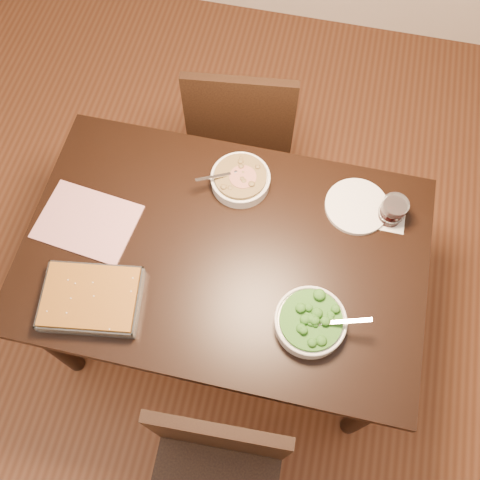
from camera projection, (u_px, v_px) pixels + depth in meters
The scene contains 12 objects.
ground at pixel (228, 315), 2.53m from camera, with size 4.00×4.00×0.00m, color #4D2816.
room at pixel (210, 38), 0.98m from camera, with size 4.04×4.04×2.72m.
table at pixel (225, 262), 1.94m from camera, with size 1.40×0.90×0.75m.
magazine_a at pixel (87, 222), 1.90m from camera, with size 0.34×0.25×0.01m, color #A52F48.
coaster at pixel (389, 217), 1.90m from camera, with size 0.11×0.11×0.00m, color white.
stew_bowl at pixel (240, 179), 1.94m from camera, with size 0.22×0.22×0.08m.
broccoli_bowl at pixel (310, 322), 1.71m from camera, with size 0.26×0.23×0.09m.
baking_dish at pixel (91, 299), 1.75m from camera, with size 0.35×0.28×0.06m.
wine_tumbler at pixel (393, 210), 1.86m from camera, with size 0.09×0.09×0.10m.
dinner_plate at pixel (357, 206), 1.92m from camera, with size 0.23×0.23×0.02m, color white.
chair_near at pixel (215, 478), 1.76m from camera, with size 0.45×0.45×0.91m.
chair_far at pixel (242, 124), 2.36m from camera, with size 0.49×0.49×0.94m.
Camera 1 is at (0.22, -0.72, 2.44)m, focal length 40.00 mm.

